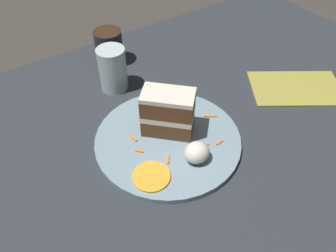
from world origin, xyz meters
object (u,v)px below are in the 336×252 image
orange_garnish (151,176)px  menu_card (296,88)px  cream_dollop (197,152)px  drinking_glass (113,72)px  plate (168,140)px  coffee_mug (109,46)px  cake_slice (168,113)px

orange_garnish → menu_card: (0.43, 0.03, -0.01)m
cream_dollop → drinking_glass: 0.30m
plate → coffee_mug: bearing=83.2°
coffee_mug → plate: bearing=-96.8°
plate → cream_dollop: size_ratio=5.95×
coffee_mug → menu_card: coffee_mug is taller
cake_slice → drinking_glass: bearing=49.5°
cream_dollop → orange_garnish: cream_dollop is taller
plate → menu_card: 0.35m
cake_slice → orange_garnish: bearing=176.3°
drinking_glass → menu_card: (0.36, -0.25, -0.04)m
drinking_glass → cream_dollop: bearing=-86.7°
cake_slice → orange_garnish: size_ratio=1.61×
orange_garnish → menu_card: size_ratio=0.32×
plate → cake_slice: 0.06m
cream_dollop → drinking_glass: bearing=93.3°
orange_garnish → drinking_glass: (0.07, 0.28, 0.03)m
plate → drinking_glass: 0.22m
plate → menu_card: (0.35, -0.03, -0.00)m
orange_garnish → drinking_glass: drinking_glass is taller
cream_dollop → orange_garnish: bearing=172.3°
cream_dollop → menu_card: size_ratio=0.23×
cream_dollop → plate: bearing=99.6°
cream_dollop → orange_garnish: size_ratio=0.71×
drinking_glass → plate: bearing=-88.9°
coffee_mug → drinking_glass: bearing=-112.3°
plate → orange_garnish: size_ratio=4.25×
plate → orange_garnish: orange_garnish is taller
plate → drinking_glass: drinking_glass is taller
plate → coffee_mug: coffee_mug is taller
cream_dollop → drinking_glass: (-0.02, 0.30, 0.01)m
plate → cream_dollop: 0.08m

